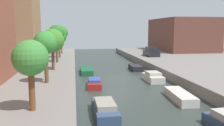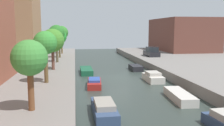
# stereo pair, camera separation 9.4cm
# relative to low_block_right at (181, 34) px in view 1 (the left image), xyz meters

# --- Properties ---
(ground_plane) EXTENTS (84.00, 84.00, 0.00)m
(ground_plane) POSITION_rel_low_block_right_xyz_m (-18.00, -23.73, -4.41)
(ground_plane) COLOR #2D3833
(low_block_right) EXTENTS (10.00, 15.99, 6.82)m
(low_block_right) POSITION_rel_low_block_right_xyz_m (0.00, 0.00, 0.00)
(low_block_right) COLOR brown
(low_block_right) RESTS_ON quay_right
(street_tree_0) EXTENTS (2.01, 2.01, 3.99)m
(street_tree_0) POSITION_rel_low_block_right_xyz_m (-25.43, -37.15, -0.48)
(street_tree_0) COLOR brown
(street_tree_0) RESTS_ON quay_left
(street_tree_1) EXTENTS (2.00, 2.00, 4.42)m
(street_tree_1) POSITION_rel_low_block_right_xyz_m (-25.43, -29.79, -0.07)
(street_tree_1) COLOR brown
(street_tree_1) RESTS_ON quay_left
(street_tree_2) EXTENTS (2.63, 2.63, 4.61)m
(street_tree_2) POSITION_rel_low_block_right_xyz_m (-25.43, -22.93, -0.14)
(street_tree_2) COLOR brown
(street_tree_2) RESTS_ON quay_left
(street_tree_3) EXTENTS (2.23, 2.23, 5.14)m
(street_tree_3) POSITION_rel_low_block_right_xyz_m (-25.43, -16.50, 0.54)
(street_tree_3) COLOR brown
(street_tree_3) RESTS_ON quay_left
(street_tree_4) EXTENTS (2.33, 2.33, 4.53)m
(street_tree_4) POSITION_rel_low_block_right_xyz_m (-25.43, -10.60, -0.08)
(street_tree_4) COLOR brown
(street_tree_4) RESTS_ON quay_left
(street_tree_5) EXTENTS (2.49, 2.49, 5.17)m
(street_tree_5) POSITION_rel_low_block_right_xyz_m (-25.43, -3.86, 0.48)
(street_tree_5) COLOR brown
(street_tree_5) RESTS_ON quay_left
(parked_car) EXTENTS (1.85, 4.30, 1.59)m
(parked_car) POSITION_rel_low_block_right_xyz_m (-10.08, -10.73, -2.75)
(parked_car) COLOR black
(parked_car) RESTS_ON quay_right
(moored_boat_left_1) EXTENTS (1.43, 4.28, 1.00)m
(moored_boat_left_1) POSITION_rel_low_block_right_xyz_m (-21.18, -35.87, -3.98)
(moored_boat_left_1) COLOR #33476B
(moored_boat_left_1) RESTS_ON ground_plane
(moored_boat_left_2) EXTENTS (1.53, 3.58, 0.80)m
(moored_boat_left_2) POSITION_rel_low_block_right_xyz_m (-21.16, -27.67, -4.06)
(moored_boat_left_2) COLOR maroon
(moored_boat_left_2) RESTS_ON ground_plane
(moored_boat_left_3) EXTENTS (1.51, 4.50, 0.63)m
(moored_boat_left_3) POSITION_rel_low_block_right_xyz_m (-21.61, -20.09, -4.10)
(moored_boat_left_3) COLOR #195638
(moored_boat_left_3) RESTS_ON ground_plane
(moored_boat_right_1) EXTENTS (1.60, 4.35, 0.64)m
(moored_boat_right_1) POSITION_rel_low_block_right_xyz_m (-14.88, -33.26, -4.09)
(moored_boat_right_1) COLOR beige
(moored_boat_right_1) RESTS_ON ground_plane
(moored_boat_right_2) EXTENTS (1.54, 3.42, 1.02)m
(moored_boat_right_2) POSITION_rel_low_block_right_xyz_m (-14.74, -26.07, -3.97)
(moored_boat_right_2) COLOR beige
(moored_boat_right_2) RESTS_ON ground_plane
(moored_boat_right_3) EXTENTS (1.46, 3.12, 0.67)m
(moored_boat_right_3) POSITION_rel_low_block_right_xyz_m (-14.83, -18.75, -4.08)
(moored_boat_right_3) COLOR #232328
(moored_boat_right_3) RESTS_ON ground_plane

